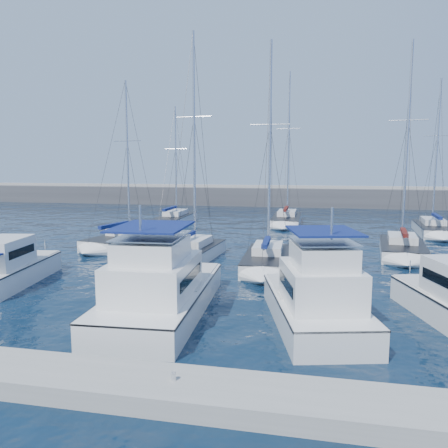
% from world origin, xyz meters
% --- Properties ---
extents(ground, '(220.00, 220.00, 0.00)m').
position_xyz_m(ground, '(0.00, 0.00, 0.00)').
color(ground, black).
rests_on(ground, ground).
extents(breakwater, '(160.00, 6.00, 4.45)m').
position_xyz_m(breakwater, '(0.00, 52.00, 1.05)').
color(breakwater, '#424244').
rests_on(breakwater, ground).
extents(dock, '(40.00, 2.20, 0.60)m').
position_xyz_m(dock, '(0.00, -11.00, 0.30)').
color(dock, gray).
rests_on(dock, ground).
extents(dock_cleat_centre, '(0.16, 0.16, 0.25)m').
position_xyz_m(dock_cleat_centre, '(0.00, -11.00, 0.72)').
color(dock_cleat_centre, silver).
rests_on(dock_cleat_centre, dock).
extents(motor_yacht_port_outer, '(3.57, 7.60, 3.20)m').
position_xyz_m(motor_yacht_port_outer, '(-13.09, -0.93, 0.94)').
color(motor_yacht_port_outer, silver).
rests_on(motor_yacht_port_outer, ground).
extents(motor_yacht_port_inner, '(4.43, 10.41, 4.69)m').
position_xyz_m(motor_yacht_port_inner, '(-2.88, -4.14, 1.13)').
color(motor_yacht_port_inner, silver).
rests_on(motor_yacht_port_inner, ground).
extents(motor_yacht_stbd_inner, '(5.16, 8.47, 4.69)m').
position_xyz_m(motor_yacht_stbd_inner, '(4.12, -4.18, 1.13)').
color(motor_yacht_stbd_inner, silver).
rests_on(motor_yacht_stbd_inner, ground).
extents(sailboat_mid_a, '(4.61, 8.61, 14.20)m').
position_xyz_m(sailboat_mid_a, '(-11.87, 11.89, 0.52)').
color(sailboat_mid_a, silver).
rests_on(sailboat_mid_a, ground).
extents(sailboat_mid_b, '(3.68, 7.91, 16.52)m').
position_xyz_m(sailboat_mid_b, '(-4.72, 7.68, 0.55)').
color(sailboat_mid_b, silver).
rests_on(sailboat_mid_b, ground).
extents(sailboat_mid_c, '(3.16, 7.55, 15.23)m').
position_xyz_m(sailboat_mid_c, '(0.96, 6.27, 0.54)').
color(sailboat_mid_c, silver).
rests_on(sailboat_mid_c, ground).
extents(sailboat_mid_d, '(4.09, 8.18, 16.38)m').
position_xyz_m(sailboat_mid_d, '(10.64, 12.42, 0.54)').
color(sailboat_mid_d, silver).
rests_on(sailboat_mid_d, ground).
extents(sailboat_back_a, '(3.11, 9.48, 13.95)m').
position_xyz_m(sailboat_back_a, '(-12.11, 26.30, 0.50)').
color(sailboat_back_a, silver).
rests_on(sailboat_back_a, ground).
extents(sailboat_back_b, '(3.20, 9.78, 17.80)m').
position_xyz_m(sailboat_back_b, '(0.88, 28.74, 0.54)').
color(sailboat_back_b, silver).
rests_on(sailboat_back_b, ground).
extents(sailboat_back_c, '(3.74, 8.83, 15.62)m').
position_xyz_m(sailboat_back_c, '(15.75, 24.12, 0.53)').
color(sailboat_back_c, silver).
rests_on(sailboat_back_c, ground).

